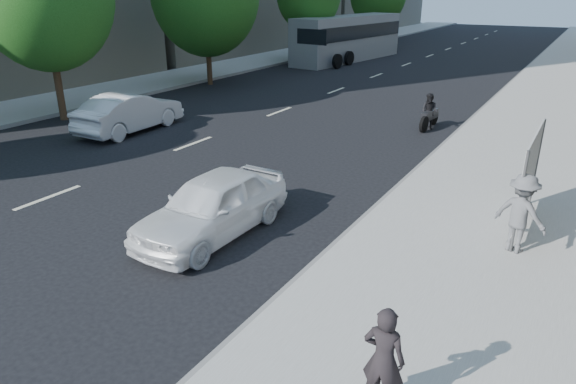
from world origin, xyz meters
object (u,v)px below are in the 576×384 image
Objects in this scene: pedestrian_woman at (384,359)px; motorcycle at (429,113)px; jogger at (521,213)px; protest_banner at (529,174)px; white_sedan_mid at (130,112)px; bus at (348,38)px; white_sedan_near at (213,205)px.

pedestrian_woman reaches higher than motorcycle.
protest_banner reaches higher than jogger.
white_sedan_mid is 2.24× the size of motorcycle.
bus reaches higher than jogger.
bus is (-11.51, 17.58, 1.00)m from motorcycle.
jogger is at bearing -52.21° from bus.
motorcycle is (10.01, 6.32, -0.12)m from white_sedan_mid.
bus is (-10.01, 29.47, 0.92)m from white_sedan_near.
protest_banner is 9.34m from motorcycle.
protest_banner is at bearing -50.98° from bus.
motorcycle is at bearing -44.63° from jogger.
bus is at bearing -39.72° from jogger.
white_sedan_mid reaches higher than white_sedan_near.
jogger is 0.37× the size of white_sedan_mid.
protest_banner reaches higher than motorcycle.
jogger is 0.55× the size of protest_banner.
motorcycle is at bearing -149.95° from white_sedan_mid.
pedestrian_woman is 6.14m from white_sedan_near.
protest_banner is 1.49× the size of motorcycle.
protest_banner is at bearing -98.27° from pedestrian_woman.
white_sedan_mid is 0.37× the size of bus.
jogger is 31.55m from bus.
jogger reaches higher than white_sedan_near.
pedestrian_woman reaches higher than white_sedan_mid.
protest_banner is at bearing 170.70° from white_sedan_mid.
white_sedan_near is 31.14m from bus.
bus reaches higher than pedestrian_woman.
jogger reaches higher than motorcycle.
jogger is 1.11× the size of pedestrian_woman.
pedestrian_woman is 0.74× the size of motorcycle.
pedestrian_woman is at bearing 145.36° from white_sedan_mid.
protest_banner is 7.15m from white_sedan_near.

